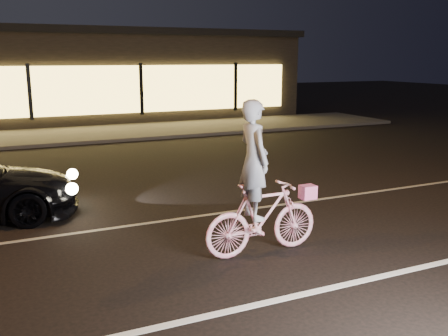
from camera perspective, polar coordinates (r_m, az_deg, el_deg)
name	(u,v)px	position (r m, az deg, el deg)	size (l,w,h in m)	color
ground	(114,277)	(7.10, -12.41, -12.08)	(90.00, 90.00, 0.00)	black
lane_stripe_near	(145,330)	(5.79, -9.06, -17.85)	(60.00, 0.12, 0.01)	silver
lane_stripe_far	(89,231)	(8.93, -15.20, -7.00)	(60.00, 0.10, 0.01)	gray
sidewalk	(37,137)	(19.60, -20.64, 3.30)	(30.00, 4.00, 0.12)	#383533
storefront	(22,75)	(25.36, -22.05, 9.86)	(25.40, 8.42, 4.20)	black
cyclist	(260,201)	(7.46, 4.15, -3.76)	(1.86, 0.64, 2.34)	#EF3D6D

